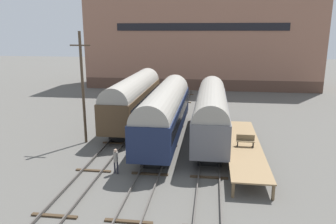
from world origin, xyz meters
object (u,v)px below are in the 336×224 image
(train_car_brown, at_px, (134,97))
(utility_pole, at_px, (83,87))
(bench, at_px, (245,140))
(person_worker, at_px, (116,159))
(train_car_grey, at_px, (211,110))
(train_car_navy, at_px, (165,110))

(train_car_brown, height_order, utility_pole, utility_pole)
(train_car_brown, xyz_separation_m, utility_pole, (-2.89, -6.78, 2.13))
(bench, bearing_deg, utility_pole, 171.33)
(person_worker, bearing_deg, train_car_brown, 97.68)
(train_car_grey, bearing_deg, person_worker, -127.92)
(train_car_navy, height_order, bench, train_car_navy)
(person_worker, height_order, utility_pole, utility_pole)
(person_worker, relative_size, utility_pole, 0.19)
(train_car_navy, height_order, train_car_brown, train_car_brown)
(person_worker, xyz_separation_m, utility_pole, (-4.63, 6.12, 3.96))
(train_car_brown, xyz_separation_m, train_car_grey, (8.28, -4.51, -0.13))
(train_car_brown, bearing_deg, train_car_grey, -28.60)
(train_car_brown, bearing_deg, train_car_navy, -51.85)
(bench, bearing_deg, train_car_grey, 121.85)
(train_car_brown, height_order, train_car_grey, train_car_brown)
(train_car_navy, distance_m, train_car_brown, 6.70)
(train_car_grey, xyz_separation_m, utility_pole, (-11.16, -2.27, 2.26))
(utility_pole, bearing_deg, person_worker, -52.93)
(bench, bearing_deg, person_worker, -156.62)
(utility_pole, bearing_deg, train_car_grey, 11.49)
(train_car_grey, height_order, bench, train_car_grey)
(bench, xyz_separation_m, person_worker, (-9.26, -4.00, -0.43))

